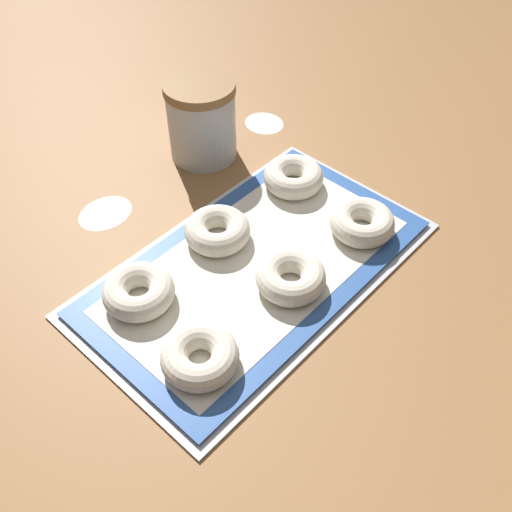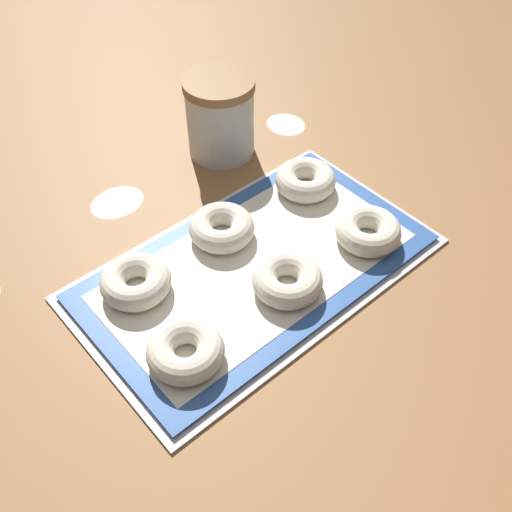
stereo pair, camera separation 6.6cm
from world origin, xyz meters
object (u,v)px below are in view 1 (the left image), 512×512
(bagel_front_left, at_px, (200,356))
(bagel_back_right, at_px, (293,177))
(bagel_front_center, at_px, (291,277))
(flour_canister, at_px, (202,120))
(baking_tray, at_px, (256,268))
(bagel_back_left, at_px, (139,292))
(bagel_back_center, at_px, (217,230))
(bagel_front_right, at_px, (362,222))

(bagel_front_left, height_order, bagel_back_right, same)
(bagel_front_center, xyz_separation_m, flour_canister, (0.14, 0.33, 0.04))
(bagel_front_center, relative_size, bagel_back_right, 1.00)
(baking_tray, bearing_deg, bagel_back_left, 155.07)
(bagel_front_center, height_order, bagel_back_center, same)
(bagel_front_center, xyz_separation_m, bagel_back_right, (0.17, 0.14, 0.00))
(baking_tray, distance_m, bagel_back_left, 0.18)
(bagel_front_left, bearing_deg, bagel_back_center, 39.45)
(bagel_back_center, distance_m, bagel_back_right, 0.18)
(bagel_back_center, bearing_deg, bagel_front_right, -42.92)
(bagel_front_left, distance_m, bagel_front_center, 0.18)
(baking_tray, relative_size, bagel_front_left, 5.27)
(baking_tray, xyz_separation_m, bagel_front_right, (0.16, -0.07, 0.03))
(baking_tray, distance_m, bagel_back_right, 0.19)
(bagel_front_left, distance_m, bagel_back_right, 0.38)
(bagel_back_left, distance_m, bagel_back_center, 0.16)
(bagel_front_right, bearing_deg, flour_canister, 92.99)
(bagel_back_left, distance_m, bagel_back_right, 0.34)
(bagel_back_left, relative_size, flour_canister, 0.70)
(bagel_front_left, distance_m, flour_canister, 0.46)
(baking_tray, relative_size, bagel_back_center, 5.27)
(bagel_front_right, relative_size, bagel_back_center, 1.00)
(bagel_front_left, relative_size, bagel_back_right, 1.00)
(baking_tray, bearing_deg, bagel_back_right, 23.55)
(bagel_front_right, distance_m, bagel_back_center, 0.22)
(baking_tray, bearing_deg, bagel_front_right, -23.96)
(bagel_back_center, bearing_deg, bagel_front_center, -88.66)
(bagel_front_center, distance_m, bagel_front_right, 0.16)
(bagel_front_left, bearing_deg, bagel_back_right, 21.95)
(baking_tray, relative_size, bagel_back_right, 5.27)
(bagel_back_right, xyz_separation_m, flour_canister, (-0.03, 0.19, 0.04))
(flour_canister, bearing_deg, bagel_back_center, -128.72)
(bagel_front_left, height_order, bagel_back_center, same)
(bagel_back_left, height_order, flour_canister, flour_canister)
(baking_tray, height_order, bagel_back_left, bagel_back_left)
(bagel_front_left, relative_size, bagel_back_left, 1.00)
(bagel_front_left, bearing_deg, bagel_front_center, 0.49)
(bagel_back_left, xyz_separation_m, bagel_back_right, (0.34, 0.00, 0.00))
(bagel_front_right, height_order, flour_canister, flour_canister)
(bagel_front_center, distance_m, bagel_back_center, 0.14)
(bagel_back_left, bearing_deg, baking_tray, -24.93)
(bagel_front_right, bearing_deg, bagel_back_right, 85.13)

